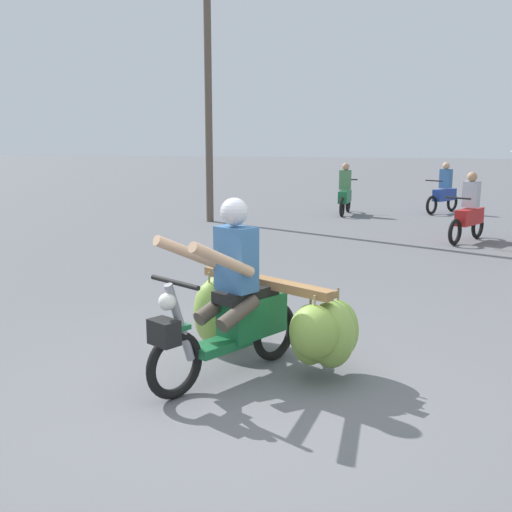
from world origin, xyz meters
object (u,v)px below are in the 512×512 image
motorbike_main_loaded (261,314)px  utility_pole (208,81)px  motorbike_distant_ahead_right (444,192)px  motorbike_distant_ahead_left (345,194)px  motorbike_distant_far_ahead (469,213)px

motorbike_main_loaded → utility_pole: 10.34m
motorbike_distant_ahead_right → motorbike_distant_ahead_left: bearing=-157.3°
motorbike_distant_ahead_left → motorbike_distant_far_ahead: size_ratio=1.10×
motorbike_distant_far_ahead → utility_pole: bearing=165.3°
motorbike_distant_ahead_left → utility_pole: 4.75m
motorbike_distant_ahead_right → utility_pole: (-5.77, -3.26, 2.83)m
motorbike_main_loaded → motorbike_distant_ahead_left: motorbike_main_loaded is taller
motorbike_main_loaded → motorbike_distant_far_ahead: 8.08m
motorbike_main_loaded → utility_pole: (-3.52, 9.27, 2.91)m
motorbike_distant_far_ahead → utility_pole: (-6.01, 1.58, 2.83)m
motorbike_main_loaded → motorbike_distant_far_ahead: bearing=72.1°
motorbike_distant_far_ahead → utility_pole: 6.83m
motorbike_distant_ahead_left → motorbike_distant_ahead_right: 2.85m
motorbike_distant_ahead_left → utility_pole: utility_pole is taller
utility_pole → motorbike_distant_ahead_right: bearing=29.5°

